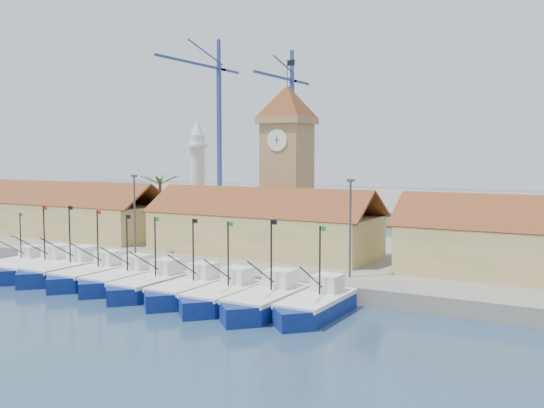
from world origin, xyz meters
The scene contains 21 objects.
ground centered at (0.00, 0.00, 0.00)m, with size 400.00×400.00×0.00m, color navy.
quay centered at (0.00, 24.00, 0.75)m, with size 140.00×32.00×1.50m, color gray.
terminal centered at (0.00, 110.00, 1.00)m, with size 240.00×80.00×2.00m, color gray.
boat_0 centered at (-21.31, 3.28, 0.70)m, with size 3.28×9.00×6.81m.
boat_1 centered at (-17.12, 2.82, 0.81)m, with size 3.78×10.36×7.84m.
boat_2 centered at (-13.72, 3.16, 0.82)m, with size 3.85×10.54×7.97m.
boat_3 centered at (-9.52, 2.95, 0.80)m, with size 3.71×10.17×7.70m.
boat_4 centered at (-5.61, 2.94, 0.77)m, with size 3.59×9.82×7.43m.
boat_5 centered at (-1.59, 2.31, 0.77)m, with size 3.61×9.89×7.48m.
boat_6 centered at (2.70, 2.34, 0.78)m, with size 3.64×9.96×7.54m.
boat_7 centered at (6.65, 1.97, 0.78)m, with size 3.63×9.93×7.52m.
boat_8 centered at (10.79, 2.03, 0.82)m, with size 3.82×10.46×7.91m.
boat_9 centered at (14.78, 2.86, 0.78)m, with size 3.63×9.95×7.53m.
hall_left centered at (-32.00, 20.00, 3.99)m, with size 31.20×10.13×7.61m.
hall_center centered at (0.00, 20.00, 3.99)m, with size 27.04×10.13×7.61m.
clock_tower centered at (0.00, 26.00, 11.96)m, with size 5.80×5.80×22.70m.
minaret centered at (-15.00, 28.00, 9.73)m, with size 3.00×3.00×16.30m.
palm_tree centered at (-20.00, 26.00, 6.25)m, with size 5.60×5.03×8.39m.
lamp_posts centered at (0.50, 12.00, 6.48)m, with size 80.70×0.25×9.03m.
crane_blue_far centered at (-62.06, 99.95, 26.16)m, with size 1.00×37.06×42.89m.
crane_blue_near centered at (-42.22, 106.90, 23.51)m, with size 1.00×30.00×39.14m.
Camera 1 is at (34.83, -39.46, 12.62)m, focal length 40.00 mm.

